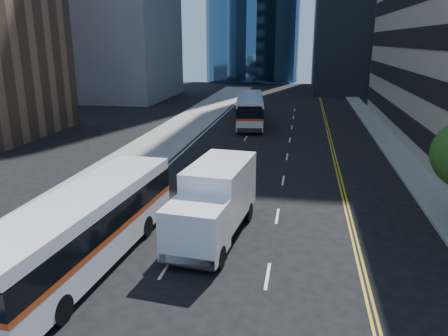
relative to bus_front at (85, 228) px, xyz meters
name	(u,v)px	position (x,y,z in m)	size (l,w,h in m)	color
ground	(248,305)	(6.60, -1.52, -1.64)	(160.00, 160.00, 0.00)	black
sidewalk_west	(169,137)	(-3.90, 23.48, -1.56)	(5.00, 90.00, 0.15)	gray
sidewalk_east	(391,146)	(15.60, 23.48, -1.56)	(2.00, 90.00, 0.15)	gray
bus_front	(85,228)	(0.00, 0.00, 0.00)	(3.27, 11.77, 3.00)	white
bus_rear	(250,109)	(2.60, 31.35, 0.02)	(3.98, 12.03, 3.05)	silver
box_truck	(214,201)	(4.42, 3.52, 0.09)	(3.06, 7.07, 3.28)	white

